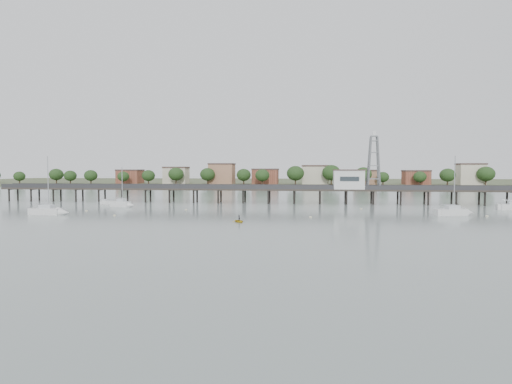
# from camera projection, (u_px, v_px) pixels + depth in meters

# --- Properties ---
(ground_plane) EXTENTS (500.00, 500.00, 0.00)m
(ground_plane) POSITION_uv_depth(u_px,v_px,m) (204.00, 237.00, 58.91)
(ground_plane) COLOR gray
(ground_plane) RESTS_ON ground
(pier) EXTENTS (150.00, 5.00, 5.50)m
(pier) POSITION_uv_depth(u_px,v_px,m) (257.00, 189.00, 118.17)
(pier) COLOR #2D2823
(pier) RESTS_ON ground
(pier_building) EXTENTS (8.40, 5.40, 5.30)m
(pier_building) POSITION_uv_depth(u_px,v_px,m) (349.00, 179.00, 114.96)
(pier_building) COLOR silver
(pier_building) RESTS_ON ground
(lattice_tower) EXTENTS (3.20, 3.20, 15.50)m
(lattice_tower) POSITION_uv_depth(u_px,v_px,m) (374.00, 163.00, 113.93)
(lattice_tower) COLOR slate
(lattice_tower) RESTS_ON ground
(sailboat_a) EXTENTS (7.62, 2.25, 12.64)m
(sailboat_a) POSITION_uv_depth(u_px,v_px,m) (52.00, 211.00, 87.79)
(sailboat_a) COLOR silver
(sailboat_a) RESTS_ON ground
(sailboat_d) EXTENTS (7.97, 4.21, 12.70)m
(sailboat_d) POSITION_uv_depth(u_px,v_px,m) (457.00, 212.00, 86.64)
(sailboat_d) COLOR silver
(sailboat_d) RESTS_ON ground
(sailboat_b) EXTENTS (6.39, 3.38, 10.35)m
(sailboat_b) POSITION_uv_depth(u_px,v_px,m) (124.00, 204.00, 106.22)
(sailboat_b) COLOR silver
(sailboat_b) RESTS_ON ground
(white_tender) EXTENTS (4.00, 2.27, 1.46)m
(white_tender) POSITION_uv_depth(u_px,v_px,m) (107.00, 202.00, 114.37)
(white_tender) COLOR silver
(white_tender) RESTS_ON ground
(yellow_dinghy) EXTENTS (1.90, 1.41, 2.63)m
(yellow_dinghy) POSITION_uv_depth(u_px,v_px,m) (239.00, 222.00, 75.29)
(yellow_dinghy) COLOR yellow
(yellow_dinghy) RESTS_ON ground
(dinghy_occupant) EXTENTS (0.66, 1.08, 0.24)m
(dinghy_occupant) POSITION_uv_depth(u_px,v_px,m) (239.00, 222.00, 75.29)
(dinghy_occupant) COLOR black
(dinghy_occupant) RESTS_ON ground
(mooring_buoys) EXTENTS (84.39, 21.35, 0.39)m
(mooring_buoys) POSITION_uv_depth(u_px,v_px,m) (255.00, 213.00, 90.61)
(mooring_buoys) COLOR beige
(mooring_buoys) RESTS_ON ground
(far_shore) EXTENTS (500.00, 170.00, 10.40)m
(far_shore) POSITION_uv_depth(u_px,v_px,m) (288.00, 182.00, 296.25)
(far_shore) COLOR #475133
(far_shore) RESTS_ON ground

